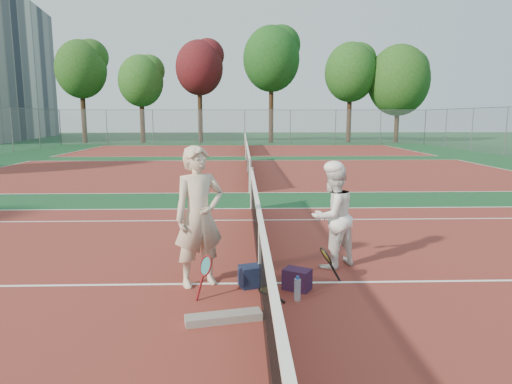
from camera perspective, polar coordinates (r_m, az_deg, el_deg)
The scene contains 23 objects.
ground at distance 6.78m, azimuth 0.49°, elevation -11.37°, with size 130.00×130.00×0.00m, color #103C1E.
court_main at distance 6.78m, azimuth 0.49°, elevation -11.35°, with size 23.77×10.97×0.01m, color maroon.
court_far_a at distance 19.98m, azimuth -1.02°, elevation 2.49°, with size 23.77×10.97×0.01m, color maroon.
court_far_b at distance 33.42m, azimuth -1.32°, elevation 5.27°, with size 23.77×10.97×0.01m, color maroon.
net_main at distance 6.61m, azimuth 0.49°, elevation -7.24°, with size 0.10×10.98×1.02m, color black, non-canonical shape.
net_far_a at distance 19.92m, azimuth -1.03°, elevation 3.94°, with size 0.10×10.98×1.02m, color black, non-canonical shape.
net_far_b at distance 33.39m, azimuth -1.33°, elevation 6.14°, with size 0.10×10.98×1.02m, color black, non-canonical shape.
fence_back at distance 40.34m, azimuth -1.41°, elevation 8.11°, with size 32.00×0.06×3.00m, color slate, non-canonical shape.
player_a at distance 6.51m, azimuth -7.13°, elevation -3.08°, with size 0.73×0.48×2.01m, color beige.
player_b at distance 7.40m, azimuth 9.55°, elevation -3.02°, with size 0.81×0.63×1.66m, color white.
racket_red at distance 6.22m, azimuth -6.29°, elevation -10.56°, with size 0.23×0.27×0.58m, color maroon, non-canonical shape.
racket_black_held at distance 6.78m, azimuth 8.70°, elevation -9.07°, with size 0.33×0.27×0.53m, color black, non-canonical shape.
racket_spare at distance 6.49m, azimuth 1.40°, elevation -12.21°, with size 0.60×0.27×0.03m, color black, non-canonical shape.
sports_bag_navy at distance 6.63m, azimuth -0.34°, elevation -10.45°, with size 0.39×0.26×0.30m, color #101832.
sports_bag_purple at distance 6.53m, azimuth 5.16°, elevation -10.83°, with size 0.37×0.25×0.30m, color black.
net_cover_canvas at distance 5.62m, azimuth -4.06°, elevation -15.39°, with size 0.91×0.21×0.10m, color slate.
water_bottle at distance 6.16m, azimuth 5.20°, elevation -12.09°, with size 0.09×0.09×0.30m, color silver.
tree_back_0 at distance 45.67m, azimuth -21.04°, elevation 14.09°, with size 4.56×4.56×9.28m.
tree_back_1 at distance 44.19m, azimuth -14.20°, elevation 13.27°, with size 4.09×4.09×8.00m.
tree_back_maroon at distance 43.90m, azimuth -7.10°, elevation 15.10°, with size 4.38×4.38×9.38m.
tree_back_3 at distance 43.48m, azimuth 1.94°, elevation 16.25°, with size 5.18×5.18×10.61m.
tree_back_4 at distance 44.86m, azimuth 11.72°, elevation 14.41°, with size 4.79×4.79×9.26m.
tree_back_5 at distance 45.68m, azimuth 17.41°, elevation 13.16°, with size 5.70×5.70×9.03m.
Camera 1 is at (-0.25, -6.33, 2.40)m, focal length 32.00 mm.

